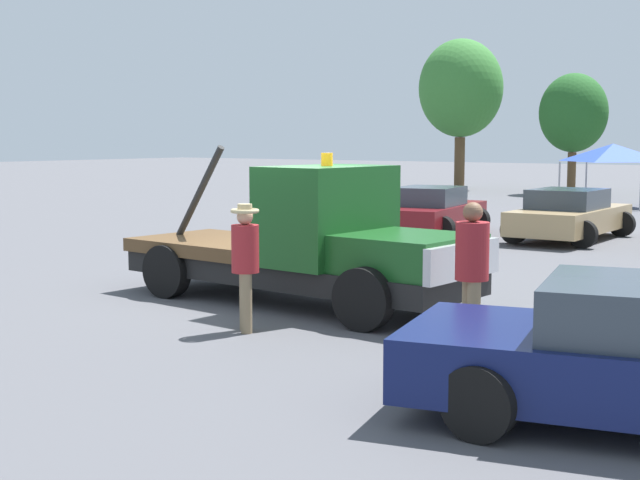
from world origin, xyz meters
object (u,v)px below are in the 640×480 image
Objects in this scene: person_at_hood at (245,257)px; parked_car_skyblue at (335,207)px; canopy_tent_blue at (613,153)px; parked_car_maroon at (431,212)px; tree_center at (461,89)px; tree_left at (573,113)px; tow_truck at (313,247)px; traffic_cone at (332,254)px; parked_car_tan at (570,215)px; person_near_truck at (472,266)px.

person_at_hood is 0.35× the size of parked_car_skyblue.
parked_car_maroon is at bearing -93.07° from canopy_tent_blue.
tree_left is at bearing -6.85° from tree_center.
traffic_cone is at bearing 124.64° from tow_truck.
tree_center is at bearing 116.72° from tow_truck.
tow_truck is 11.42× the size of traffic_cone.
traffic_cone is at bearing -111.63° from person_at_hood.
parked_car_maroon is 13.43m from canopy_tent_blue.
person_at_hood is 14.06m from parked_car_skyblue.
tree_center is 29.47m from traffic_cone.
traffic_cone is (-2.60, 5.85, -0.78)m from person_at_hood.
person_at_hood is 0.37× the size of parked_car_maroon.
parked_car_tan is at bearing -134.37° from person_at_hood.
parked_car_tan is 7.83m from traffic_cone.
person_at_hood is (-3.01, -0.72, -0.04)m from person_near_truck.
tree_center is (-9.49, 20.70, 4.53)m from parked_car_maroon.
person_near_truck is 15.20m from parked_car_skyblue.
tow_truck reaches higher than parked_car_skyblue.
traffic_cone is (4.32, -6.38, -0.39)m from parked_car_skyblue.
person_near_truck is (3.37, -1.34, 0.13)m from tow_truck.
tree_center reaches higher than parked_car_maroon.
parked_car_skyblue is at bearing -106.36° from canopy_tent_blue.
tow_truck is at bearing -83.57° from canopy_tent_blue.
parked_car_maroon is 23.21m from tree_center.
parked_car_skyblue is 7.72m from traffic_cone.
tree_left is (-6.61, 30.08, 2.87)m from tow_truck.
tree_left is (-9.98, 31.42, 2.74)m from person_near_truck.
parked_car_tan is (-3.29, 12.59, -0.42)m from person_near_truck.
traffic_cone is (-2.23, 3.78, -0.69)m from tow_truck.
traffic_cone is (1.13, -6.35, -0.39)m from parked_car_maroon.
parked_car_skyblue is (-6.55, 10.17, -0.29)m from tow_truck.
person_near_truck is 0.40× the size of parked_car_tan.
tree_left reaches higher than person_near_truck.
tree_center is (-10.20, 7.36, 3.09)m from canopy_tent_blue.
parked_car_tan is 20.23m from tree_left.
tree_center is at bearing -104.65° from person_near_truck.
parked_car_tan is at bearing 72.78° from traffic_cone.
tree_center reaches higher than traffic_cone.
canopy_tent_blue is 0.41× the size of tree_center.
parked_car_skyblue reaches higher than traffic_cone.
parked_car_tan is at bearing 93.68° from tow_truck.
canopy_tent_blue is 5.70× the size of traffic_cone.
tow_truck reaches higher than person_at_hood.
parked_car_skyblue is at bearing -89.83° from tree_left.
parked_car_maroon is at bearing -118.61° from person_at_hood.
parked_car_maroon reaches higher than traffic_cone.
parked_car_maroon is (3.19, -0.03, -0.00)m from parked_car_skyblue.
tree_left is 6.43m from tree_center.
tree_left reaches higher than parked_car_tan.
tow_truck is 3.63m from person_near_truck.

